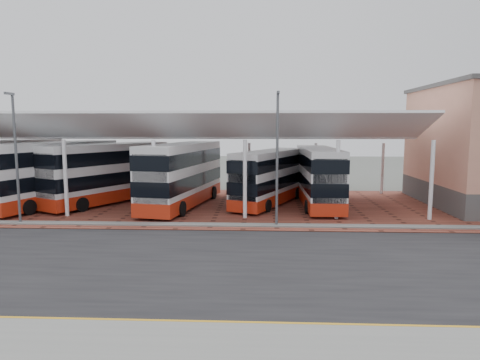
{
  "coord_description": "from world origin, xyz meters",
  "views": [
    {
      "loc": [
        0.95,
        -19.26,
        6.01
      ],
      "look_at": [
        -0.3,
        7.99,
        2.63
      ],
      "focal_mm": 32.0,
      "sensor_mm": 36.0,
      "label": 1
    }
  ],
  "objects_px": {
    "bus_3": "(182,175)",
    "bus_5": "(319,177)",
    "bus_2": "(108,174)",
    "bus_1": "(55,174)",
    "bus_4": "(270,177)"
  },
  "relations": [
    {
      "from": "bus_1",
      "to": "bus_3",
      "type": "distance_m",
      "value": 9.89
    },
    {
      "from": "bus_1",
      "to": "bus_4",
      "type": "xyz_separation_m",
      "value": [
        16.51,
        1.17,
        -0.32
      ]
    },
    {
      "from": "bus_3",
      "to": "bus_5",
      "type": "relative_size",
      "value": 1.11
    },
    {
      "from": "bus_1",
      "to": "bus_5",
      "type": "relative_size",
      "value": 1.12
    },
    {
      "from": "bus_1",
      "to": "bus_5",
      "type": "bearing_deg",
      "value": 21.35
    },
    {
      "from": "bus_2",
      "to": "bus_5",
      "type": "bearing_deg",
      "value": 27.01
    },
    {
      "from": "bus_1",
      "to": "bus_4",
      "type": "relative_size",
      "value": 1.17
    },
    {
      "from": "bus_2",
      "to": "bus_5",
      "type": "distance_m",
      "value": 16.48
    },
    {
      "from": "bus_3",
      "to": "bus_1",
      "type": "bearing_deg",
      "value": -169.75
    },
    {
      "from": "bus_3",
      "to": "bus_4",
      "type": "relative_size",
      "value": 1.16
    },
    {
      "from": "bus_5",
      "to": "bus_2",
      "type": "bearing_deg",
      "value": 178.53
    },
    {
      "from": "bus_1",
      "to": "bus_3",
      "type": "height_order",
      "value": "bus_1"
    },
    {
      "from": "bus_1",
      "to": "bus_2",
      "type": "height_order",
      "value": "bus_1"
    },
    {
      "from": "bus_2",
      "to": "bus_3",
      "type": "xyz_separation_m",
      "value": [
        6.16,
        -1.22,
        0.04
      ]
    },
    {
      "from": "bus_2",
      "to": "bus_4",
      "type": "relative_size",
      "value": 1.1
    }
  ]
}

